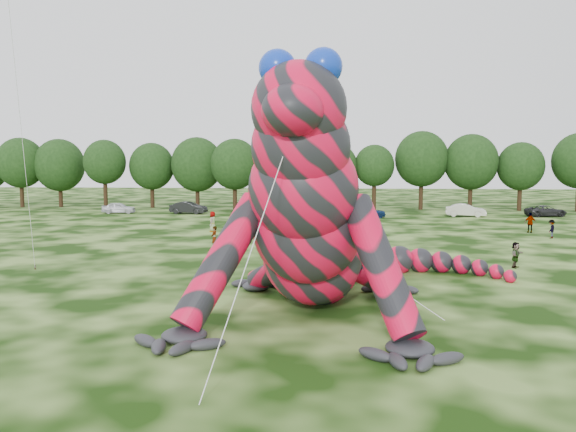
# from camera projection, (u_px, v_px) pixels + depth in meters

# --- Properties ---
(ground) EXTENTS (240.00, 240.00, 0.00)m
(ground) POSITION_uv_depth(u_px,v_px,m) (463.00, 360.00, 18.01)
(ground) COLOR #16330A
(ground) RESTS_ON ground
(inflatable_gecko) EXTENTS (19.34, 22.28, 10.36)m
(inflatable_gecko) POSITION_uv_depth(u_px,v_px,m) (317.00, 188.00, 25.08)
(inflatable_gecko) COLOR red
(inflatable_gecko) RESTS_ON ground
(flying_kite) EXTENTS (2.35, 4.83, 15.92)m
(flying_kite) POSITION_uv_depth(u_px,v_px,m) (9.00, 8.00, 27.87)
(flying_kite) COLOR red
(flying_kite) RESTS_ON ground
(tree_1) EXTENTS (6.74, 6.07, 9.81)m
(tree_1) POSITION_uv_depth(u_px,v_px,m) (21.00, 172.00, 79.14)
(tree_1) COLOR black
(tree_1) RESTS_ON ground
(tree_2) EXTENTS (7.04, 6.34, 9.64)m
(tree_2) POSITION_uv_depth(u_px,v_px,m) (60.00, 173.00, 79.41)
(tree_2) COLOR black
(tree_2) RESTS_ON ground
(tree_3) EXTENTS (5.81, 5.23, 9.44)m
(tree_3) POSITION_uv_depth(u_px,v_px,m) (105.00, 174.00, 77.13)
(tree_3) COLOR black
(tree_3) RESTS_ON ground
(tree_4) EXTENTS (6.22, 5.60, 9.06)m
(tree_4) POSITION_uv_depth(u_px,v_px,m) (152.00, 175.00, 78.28)
(tree_4) COLOR black
(tree_4) RESTS_ON ground
(tree_5) EXTENTS (7.16, 6.44, 9.80)m
(tree_5) POSITION_uv_depth(u_px,v_px,m) (197.00, 173.00, 77.43)
(tree_5) COLOR black
(tree_5) RESTS_ON ground
(tree_6) EXTENTS (6.52, 5.86, 9.49)m
(tree_6) POSITION_uv_depth(u_px,v_px,m) (235.00, 174.00, 75.25)
(tree_6) COLOR black
(tree_6) RESTS_ON ground
(tree_7) EXTENTS (6.68, 6.01, 9.48)m
(tree_7) POSITION_uv_depth(u_px,v_px,m) (290.00, 174.00, 74.75)
(tree_7) COLOR black
(tree_7) RESTS_ON ground
(tree_8) EXTENTS (6.14, 5.53, 8.94)m
(tree_8) POSITION_uv_depth(u_px,v_px,m) (334.00, 176.00, 74.47)
(tree_8) COLOR black
(tree_8) RESTS_ON ground
(tree_9) EXTENTS (5.27, 4.74, 8.68)m
(tree_9) POSITION_uv_depth(u_px,v_px,m) (374.00, 177.00, 74.40)
(tree_9) COLOR black
(tree_9) RESTS_ON ground
(tree_10) EXTENTS (7.09, 6.38, 10.50)m
(tree_10) POSITION_uv_depth(u_px,v_px,m) (421.00, 170.00, 75.02)
(tree_10) COLOR black
(tree_10) RESTS_ON ground
(tree_11) EXTENTS (7.01, 6.31, 10.07)m
(tree_11) POSITION_uv_depth(u_px,v_px,m) (471.00, 172.00, 74.13)
(tree_11) COLOR black
(tree_11) RESTS_ON ground
(tree_12) EXTENTS (5.99, 5.39, 8.97)m
(tree_12) POSITION_uv_depth(u_px,v_px,m) (520.00, 177.00, 73.21)
(tree_12) COLOR black
(tree_12) RESTS_ON ground
(car_0) EXTENTS (4.25, 2.20, 1.38)m
(car_0) POSITION_uv_depth(u_px,v_px,m) (119.00, 208.00, 69.78)
(car_0) COLOR silver
(car_0) RESTS_ON ground
(car_1) EXTENTS (4.73, 2.21, 1.50)m
(car_1) POSITION_uv_depth(u_px,v_px,m) (189.00, 208.00, 69.21)
(car_1) COLOR black
(car_1) RESTS_ON ground
(car_2) EXTENTS (5.67, 3.29, 1.48)m
(car_2) POSITION_uv_depth(u_px,v_px,m) (261.00, 208.00, 68.14)
(car_2) COLOR #901A01
(car_2) RESTS_ON ground
(car_3) EXTENTS (4.88, 2.35, 1.37)m
(car_3) POSITION_uv_depth(u_px,v_px,m) (311.00, 209.00, 67.77)
(car_3) COLOR #A5ACB0
(car_3) RESTS_ON ground
(car_4) EXTENTS (4.45, 2.23, 1.46)m
(car_4) POSITION_uv_depth(u_px,v_px,m) (367.00, 211.00, 64.22)
(car_4) COLOR navy
(car_4) RESTS_ON ground
(car_5) EXTENTS (4.77, 2.37, 1.50)m
(car_5) POSITION_uv_depth(u_px,v_px,m) (466.00, 210.00, 65.55)
(car_5) COLOR beige
(car_5) RESTS_ON ground
(car_6) EXTENTS (4.99, 3.03, 1.30)m
(car_6) POSITION_uv_depth(u_px,v_px,m) (546.00, 211.00, 65.73)
(car_6) COLOR #27272A
(car_6) RESTS_ON ground
(spectator_4) EXTENTS (0.64, 0.94, 1.85)m
(spectator_4) POSITION_uv_depth(u_px,v_px,m) (213.00, 222.00, 51.31)
(spectator_4) COLOR gray
(spectator_4) RESTS_ON ground
(spectator_2) EXTENTS (1.06, 1.17, 1.57)m
(spectator_2) POSITION_uv_depth(u_px,v_px,m) (551.00, 229.00, 46.78)
(spectator_2) COLOR gray
(spectator_2) RESTS_ON ground
(spectator_3) EXTENTS (1.08, 0.50, 1.80)m
(spectator_3) POSITION_uv_depth(u_px,v_px,m) (530.00, 223.00, 50.40)
(spectator_3) COLOR gray
(spectator_3) RESTS_ON ground
(spectator_1) EXTENTS (0.94, 0.82, 1.64)m
(spectator_1) POSITION_uv_depth(u_px,v_px,m) (285.00, 236.00, 41.98)
(spectator_1) COLOR gray
(spectator_1) RESTS_ON ground
(spectator_0) EXTENTS (0.52, 0.69, 1.70)m
(spectator_0) POSITION_uv_depth(u_px,v_px,m) (214.00, 238.00, 40.75)
(spectator_0) COLOR gray
(spectator_0) RESTS_ON ground
(spectator_5) EXTENTS (1.20, 1.46, 1.56)m
(spectator_5) POSITION_uv_depth(u_px,v_px,m) (516.00, 255.00, 33.68)
(spectator_5) COLOR gray
(spectator_5) RESTS_ON ground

